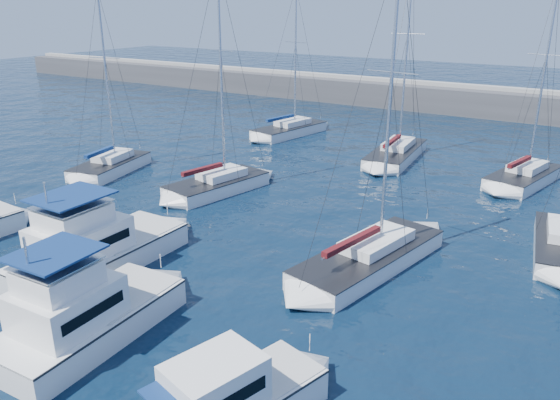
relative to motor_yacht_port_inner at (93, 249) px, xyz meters
The scene contains 10 objects.
ground 5.30m from the motor_yacht_port_inner, ahead, with size 220.00×220.00×0.00m, color black.
breakwater 52.74m from the motor_yacht_port_inner, 84.40° to the left, with size 160.00×6.00×4.45m.
motor_yacht_port_inner is the anchor object (origin of this frame).
motor_yacht_stbd_inner 6.42m from the motor_yacht_port_inner, 44.03° to the right, with size 3.82×8.03×4.69m.
sailboat_mid_a 17.41m from the motor_yacht_port_inner, 135.71° to the left, with size 4.46×7.55×14.15m.
sailboat_mid_b 13.11m from the motor_yacht_port_inner, 99.86° to the left, with size 4.52×8.08×15.70m.
sailboat_mid_d 14.05m from the motor_yacht_port_inner, 33.47° to the left, with size 5.02×10.12×15.66m.
sailboat_back_a 31.64m from the motor_yacht_port_inner, 102.79° to the left, with size 4.59×8.91×14.58m.
sailboat_back_b 28.40m from the motor_yacht_port_inner, 78.72° to the left, with size 3.94×9.60×16.71m.
sailboat_back_c 31.02m from the motor_yacht_port_inner, 58.76° to the left, with size 4.69×8.10×14.96m.
Camera 1 is at (16.05, -16.66, 12.89)m, focal length 35.00 mm.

